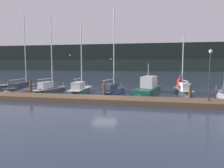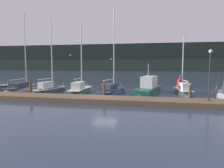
# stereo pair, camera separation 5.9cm
# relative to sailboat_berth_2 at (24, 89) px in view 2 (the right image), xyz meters

# --- Properties ---
(ground_plane) EXTENTS (400.00, 400.00, 0.00)m
(ground_plane) POSITION_rel_sailboat_berth_2_xyz_m (12.85, -4.90, -0.11)
(ground_plane) COLOR #2D3D51
(dock) EXTENTS (41.21, 2.80, 0.45)m
(dock) POSITION_rel_sailboat_berth_2_xyz_m (12.85, -6.77, 0.12)
(dock) COLOR brown
(dock) RESTS_ON ground
(mooring_pile_1) EXTENTS (0.28, 0.28, 1.84)m
(mooring_pile_1) POSITION_rel_sailboat_berth_2_xyz_m (4.48, -5.12, 0.81)
(mooring_pile_1) COLOR #4C3D2D
(mooring_pile_1) RESTS_ON ground
(mooring_pile_2) EXTENTS (0.28, 0.28, 1.69)m
(mooring_pile_2) POSITION_rel_sailboat_berth_2_xyz_m (12.85, -5.12, 0.74)
(mooring_pile_2) COLOR #4C3D2D
(mooring_pile_2) RESTS_ON ground
(mooring_pile_3) EXTENTS (0.28, 0.28, 1.60)m
(mooring_pile_3) POSITION_rel_sailboat_berth_2_xyz_m (21.22, -5.12, 0.69)
(mooring_pile_3) COLOR #4C3D2D
(mooring_pile_3) RESTS_ON ground
(sailboat_berth_2) EXTENTS (2.35, 8.43, 11.29)m
(sailboat_berth_2) POSITION_rel_sailboat_berth_2_xyz_m (0.00, 0.00, 0.00)
(sailboat_berth_2) COLOR gray
(sailboat_berth_2) RESTS_ON ground
(sailboat_berth_3) EXTENTS (2.46, 6.61, 10.39)m
(sailboat_berth_3) POSITION_rel_sailboat_berth_2_xyz_m (4.74, -1.45, 0.04)
(sailboat_berth_3) COLOR #2D3338
(sailboat_berth_3) RESTS_ON ground
(sailboat_berth_4) EXTENTS (2.12, 6.94, 9.55)m
(sailboat_berth_4) POSITION_rel_sailboat_berth_2_xyz_m (8.95, -1.66, 0.06)
(sailboat_berth_4) COLOR #195647
(sailboat_berth_4) RESTS_ON ground
(sailboat_berth_5) EXTENTS (3.18, 7.39, 11.06)m
(sailboat_berth_5) POSITION_rel_sailboat_berth_2_xyz_m (12.83, -1.33, 0.01)
(sailboat_berth_5) COLOR navy
(sailboat_berth_5) RESTS_ON ground
(motorboat_berth_6) EXTENTS (3.38, 7.52, 4.25)m
(motorboat_berth_6) POSITION_rel_sailboat_berth_2_xyz_m (17.01, 0.09, 0.23)
(motorboat_berth_6) COLOR #195647
(motorboat_berth_6) RESTS_ON ground
(sailboat_berth_7) EXTENTS (2.38, 5.68, 7.63)m
(sailboat_berth_7) POSITION_rel_sailboat_berth_2_xyz_m (21.11, 0.06, 0.04)
(sailboat_berth_7) COLOR #2D3338
(sailboat_berth_7) RESTS_ON ground
(channel_buoy) EXTENTS (1.23, 1.23, 1.72)m
(channel_buoy) POSITION_rel_sailboat_berth_2_xyz_m (21.52, 9.39, 0.51)
(channel_buoy) COLOR red
(channel_buoy) RESTS_ON ground
(dock_lamppost) EXTENTS (0.32, 0.32, 4.39)m
(dock_lamppost) POSITION_rel_sailboat_berth_2_xyz_m (22.59, -6.52, 3.25)
(dock_lamppost) COLOR #2D2D33
(dock_lamppost) RESTS_ON dock
(hillside_backdrop) EXTENTS (240.00, 23.00, 13.32)m
(hillside_backdrop) POSITION_rel_sailboat_berth_2_xyz_m (10.40, 88.08, 6.03)
(hillside_backdrop) COLOR #1E2823
(hillside_backdrop) RESTS_ON ground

